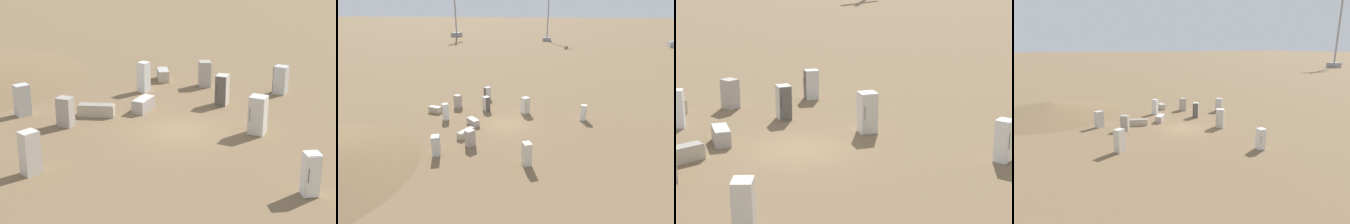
% 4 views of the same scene
% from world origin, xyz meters
% --- Properties ---
extents(ground_plane, '(1000.00, 1000.00, 0.00)m').
position_xyz_m(ground_plane, '(0.00, 0.00, 0.00)').
color(ground_plane, brown).
extents(dirt_mound, '(17.46, 17.46, 1.40)m').
position_xyz_m(dirt_mound, '(-12.23, 12.86, 0.70)').
color(dirt_mound, brown).
rests_on(dirt_mound, ground_plane).
extents(power_pylon_3, '(11.58, 3.97, 33.07)m').
position_xyz_m(power_pylon_3, '(91.94, 48.41, 10.28)').
color(power_pylon_3, gray).
rests_on(power_pylon_3, ground_plane).
extents(discarded_fridge_0, '(1.00, 0.99, 1.69)m').
position_xyz_m(discarded_fridge_0, '(7.39, 4.65, 0.84)').
color(discarded_fridge_0, silver).
rests_on(discarded_fridge_0, ground_plane).
extents(discarded_fridge_1, '(0.84, 1.49, 0.71)m').
position_xyz_m(discarded_fridge_1, '(1.15, 9.03, 0.36)').
color(discarded_fridge_1, '#B2A88E').
rests_on(discarded_fridge_1, ground_plane).
extents(discarded_fridge_2, '(0.94, 0.90, 1.70)m').
position_xyz_m(discarded_fridge_2, '(-7.60, 4.02, 0.85)').
color(discarded_fridge_2, silver).
rests_on(discarded_fridge_2, ground_plane).
extents(discarded_fridge_3, '(0.83, 0.83, 1.84)m').
position_xyz_m(discarded_fridge_3, '(-0.53, 6.78, 0.92)').
color(discarded_fridge_3, white).
rests_on(discarded_fridge_3, ground_plane).
extents(discarded_fridge_4, '(0.96, 0.94, 1.51)m').
position_xyz_m(discarded_fridge_4, '(-5.43, 1.91, 0.75)').
color(discarded_fridge_4, '#A89E93').
rests_on(discarded_fridge_4, ground_plane).
extents(discarded_fridge_5, '(0.64, 0.64, 1.73)m').
position_xyz_m(discarded_fridge_5, '(3.22, -7.74, 0.87)').
color(discarded_fridge_5, white).
rests_on(discarded_fridge_5, ground_plane).
extents(discarded_fridge_6, '(0.95, 0.98, 1.72)m').
position_xyz_m(discarded_fridge_6, '(3.33, 3.41, 0.86)').
color(discarded_fridge_6, beige).
rests_on(discarded_fridge_6, ground_plane).
extents(discarded_fridge_7, '(0.82, 0.86, 1.59)m').
position_xyz_m(discarded_fridge_7, '(3.39, 7.11, 0.80)').
color(discarded_fridge_7, '#A89E93').
rests_on(discarded_fridge_7, ground_plane).
extents(discarded_fridge_8, '(1.09, 1.09, 1.91)m').
position_xyz_m(discarded_fridge_8, '(3.62, -1.27, 0.96)').
color(discarded_fridge_8, silver).
rests_on(discarded_fridge_8, ground_plane).
extents(discarded_fridge_9, '(0.94, 0.90, 1.87)m').
position_xyz_m(discarded_fridge_9, '(-7.13, -3.46, 0.94)').
color(discarded_fridge_9, beige).
rests_on(discarded_fridge_9, ground_plane).
extents(discarded_fridge_10, '(2.02, 1.16, 0.65)m').
position_xyz_m(discarded_fridge_10, '(-3.78, 3.03, 0.32)').
color(discarded_fridge_10, '#B2A88E').
rests_on(discarded_fridge_10, ground_plane).
extents(discarded_fridge_11, '(1.45, 1.59, 0.73)m').
position_xyz_m(discarded_fridge_11, '(-1.19, 3.32, 0.36)').
color(discarded_fridge_11, '#A89E93').
rests_on(discarded_fridge_11, ground_plane).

